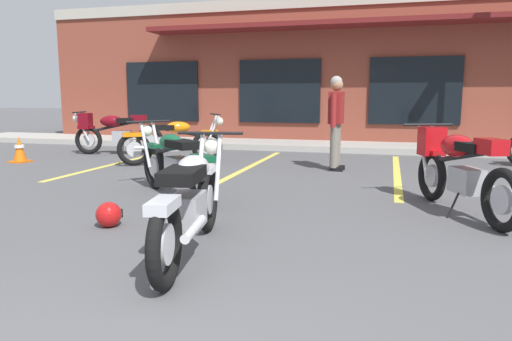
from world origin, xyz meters
name	(u,v)px	position (x,y,z in m)	size (l,w,h in m)	color
ground_plane	(271,222)	(0.00, 3.52, 0.00)	(80.00, 80.00, 0.00)	#515154
sidewalk_kerb	(340,146)	(0.00, 10.83, 0.07)	(22.00, 1.80, 0.14)	#A8A59E
brick_storefront_building	(354,76)	(0.00, 14.73, 1.96)	(17.53, 7.22, 3.91)	brown
painted_stall_lines	(320,170)	(0.00, 7.23, 0.00)	(8.14, 4.80, 0.01)	#DBCC4C
motorcycle_foreground_classic	(191,201)	(-0.40, 2.32, 0.46)	(0.77, 2.10, 0.98)	black
motorcycle_red_sportbike	(114,131)	(-4.87, 8.30, 0.53)	(2.09, 0.80, 0.98)	black
motorcycle_silver_naked	(175,162)	(-1.52, 4.42, 0.46)	(1.75, 1.54, 0.98)	black
motorcycle_blue_standard	(458,167)	(1.95, 4.53, 0.53)	(1.09, 2.00, 0.98)	black
motorcycle_green_cafe_racer	(172,140)	(-2.91, 7.26, 0.46)	(1.80, 1.46, 0.98)	black
person_in_black_shirt	(336,117)	(0.26, 7.29, 0.95)	(0.30, 0.61, 1.68)	black
helmet_on_pavement	(109,215)	(-1.54, 2.87, 0.13)	(0.26, 0.26, 0.26)	#B71414
traffic_cone	(19,149)	(-6.00, 6.64, 0.26)	(0.34, 0.34, 0.53)	orange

